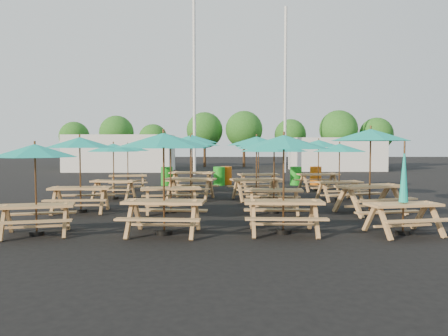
{
  "coord_description": "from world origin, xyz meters",
  "views": [
    {
      "loc": [
        -0.04,
        -15.98,
        2.02
      ],
      "look_at": [
        0.0,
        1.5,
        1.1
      ],
      "focal_mm": 35.0,
      "sensor_mm": 36.0,
      "label": 1
    }
  ],
  "objects_px": {
    "picnic_unit_4": "(164,146)",
    "picnic_unit_13": "(371,139)",
    "picnic_unit_7": "(192,142)",
    "picnic_unit_6": "(191,145)",
    "picnic_unit_15": "(319,146)",
    "waste_bin_4": "(316,176)",
    "picnic_unit_11": "(259,146)",
    "waste_bin_0": "(167,176)",
    "picnic_unit_9": "(274,150)",
    "picnic_unit_2": "(113,151)",
    "picnic_unit_5": "(171,147)",
    "picnic_unit_0": "(35,155)",
    "picnic_unit_10": "(257,144)",
    "waste_bin_1": "(219,176)",
    "picnic_unit_3": "(128,150)",
    "picnic_unit_14": "(340,151)",
    "picnic_unit_12": "(404,196)",
    "waste_bin_2": "(226,176)",
    "picnic_unit_1": "(80,146)",
    "waste_bin_3": "(296,176)"
  },
  "relations": [
    {
      "from": "waste_bin_4",
      "to": "picnic_unit_12",
      "type": "bearing_deg",
      "value": -93.03
    },
    {
      "from": "picnic_unit_4",
      "to": "picnic_unit_6",
      "type": "bearing_deg",
      "value": 93.29
    },
    {
      "from": "picnic_unit_14",
      "to": "waste_bin_4",
      "type": "xyz_separation_m",
      "value": [
        0.49,
        6.32,
        -1.35
      ]
    },
    {
      "from": "picnic_unit_1",
      "to": "waste_bin_3",
      "type": "height_order",
      "value": "picnic_unit_1"
    },
    {
      "from": "picnic_unit_6",
      "to": "picnic_unit_1",
      "type": "bearing_deg",
      "value": -121.32
    },
    {
      "from": "picnic_unit_10",
      "to": "picnic_unit_11",
      "type": "bearing_deg",
      "value": 70.08
    },
    {
      "from": "picnic_unit_3",
      "to": "picnic_unit_12",
      "type": "bearing_deg",
      "value": -61.58
    },
    {
      "from": "picnic_unit_1",
      "to": "waste_bin_0",
      "type": "bearing_deg",
      "value": 76.14
    },
    {
      "from": "picnic_unit_2",
      "to": "picnic_unit_12",
      "type": "height_order",
      "value": "picnic_unit_12"
    },
    {
      "from": "picnic_unit_12",
      "to": "waste_bin_4",
      "type": "distance_m",
      "value": 12.41
    },
    {
      "from": "picnic_unit_14",
      "to": "waste_bin_0",
      "type": "xyz_separation_m",
      "value": [
        -7.05,
        5.91,
        -1.35
      ]
    },
    {
      "from": "waste_bin_4",
      "to": "picnic_unit_5",
      "type": "bearing_deg",
      "value": -124.35
    },
    {
      "from": "picnic_unit_7",
      "to": "picnic_unit_13",
      "type": "height_order",
      "value": "picnic_unit_13"
    },
    {
      "from": "picnic_unit_5",
      "to": "picnic_unit_0",
      "type": "bearing_deg",
      "value": -137.7
    },
    {
      "from": "picnic_unit_4",
      "to": "picnic_unit_13",
      "type": "height_order",
      "value": "picnic_unit_13"
    },
    {
      "from": "picnic_unit_2",
      "to": "waste_bin_4",
      "type": "distance_m",
      "value": 10.69
    },
    {
      "from": "picnic_unit_2",
      "to": "picnic_unit_9",
      "type": "relative_size",
      "value": 0.99
    },
    {
      "from": "picnic_unit_15",
      "to": "waste_bin_3",
      "type": "height_order",
      "value": "picnic_unit_15"
    },
    {
      "from": "picnic_unit_13",
      "to": "waste_bin_4",
      "type": "relative_size",
      "value": 3.22
    },
    {
      "from": "picnic_unit_14",
      "to": "picnic_unit_0",
      "type": "bearing_deg",
      "value": -154.55
    },
    {
      "from": "picnic_unit_11",
      "to": "waste_bin_0",
      "type": "height_order",
      "value": "picnic_unit_11"
    },
    {
      "from": "picnic_unit_5",
      "to": "picnic_unit_10",
      "type": "relative_size",
      "value": 0.91
    },
    {
      "from": "waste_bin_0",
      "to": "picnic_unit_4",
      "type": "bearing_deg",
      "value": -82.95
    },
    {
      "from": "picnic_unit_6",
      "to": "waste_bin_4",
      "type": "relative_size",
      "value": 2.8
    },
    {
      "from": "picnic_unit_6",
      "to": "waste_bin_4",
      "type": "distance_m",
      "value": 8.56
    },
    {
      "from": "waste_bin_2",
      "to": "picnic_unit_15",
      "type": "bearing_deg",
      "value": -37.08
    },
    {
      "from": "waste_bin_0",
      "to": "waste_bin_1",
      "type": "distance_m",
      "value": 2.62
    },
    {
      "from": "picnic_unit_9",
      "to": "picnic_unit_6",
      "type": "bearing_deg",
      "value": 133.2
    },
    {
      "from": "picnic_unit_1",
      "to": "picnic_unit_6",
      "type": "bearing_deg",
      "value": 41.7
    },
    {
      "from": "picnic_unit_2",
      "to": "picnic_unit_7",
      "type": "relative_size",
      "value": 0.8
    },
    {
      "from": "picnic_unit_15",
      "to": "waste_bin_4",
      "type": "bearing_deg",
      "value": 69.74
    },
    {
      "from": "picnic_unit_4",
      "to": "waste_bin_1",
      "type": "xyz_separation_m",
      "value": [
        1.14,
        12.05,
        -1.54
      ]
    },
    {
      "from": "picnic_unit_4",
      "to": "picnic_unit_13",
      "type": "relative_size",
      "value": 0.77
    },
    {
      "from": "picnic_unit_0",
      "to": "picnic_unit_12",
      "type": "xyz_separation_m",
      "value": [
        8.25,
        0.08,
        -0.92
      ]
    },
    {
      "from": "picnic_unit_7",
      "to": "waste_bin_2",
      "type": "height_order",
      "value": "picnic_unit_7"
    },
    {
      "from": "picnic_unit_4",
      "to": "picnic_unit_3",
      "type": "bearing_deg",
      "value": 111.26
    },
    {
      "from": "picnic_unit_1",
      "to": "picnic_unit_15",
      "type": "distance_m",
      "value": 10.49
    },
    {
      "from": "picnic_unit_7",
      "to": "picnic_unit_6",
      "type": "bearing_deg",
      "value": -77.94
    },
    {
      "from": "picnic_unit_10",
      "to": "waste_bin_1",
      "type": "xyz_separation_m",
      "value": [
        -1.42,
        5.83,
        -1.58
      ]
    },
    {
      "from": "picnic_unit_6",
      "to": "picnic_unit_11",
      "type": "height_order",
      "value": "picnic_unit_6"
    },
    {
      "from": "picnic_unit_4",
      "to": "picnic_unit_15",
      "type": "height_order",
      "value": "picnic_unit_4"
    },
    {
      "from": "picnic_unit_2",
      "to": "picnic_unit_14",
      "type": "relative_size",
      "value": 0.94
    },
    {
      "from": "picnic_unit_3",
      "to": "picnic_unit_6",
      "type": "xyz_separation_m",
      "value": [
        3.0,
        -3.07,
        0.24
      ]
    },
    {
      "from": "picnic_unit_3",
      "to": "waste_bin_0",
      "type": "distance_m",
      "value": 3.15
    },
    {
      "from": "picnic_unit_9",
      "to": "waste_bin_0",
      "type": "height_order",
      "value": "picnic_unit_9"
    },
    {
      "from": "picnic_unit_9",
      "to": "picnic_unit_2",
      "type": "bearing_deg",
      "value": 152.86
    },
    {
      "from": "picnic_unit_10",
      "to": "picnic_unit_15",
      "type": "relative_size",
      "value": 1.08
    },
    {
      "from": "picnic_unit_6",
      "to": "waste_bin_3",
      "type": "distance_m",
      "value": 7.76
    },
    {
      "from": "waste_bin_0",
      "to": "waste_bin_2",
      "type": "height_order",
      "value": "same"
    },
    {
      "from": "picnic_unit_11",
      "to": "picnic_unit_13",
      "type": "relative_size",
      "value": 0.8
    }
  ]
}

